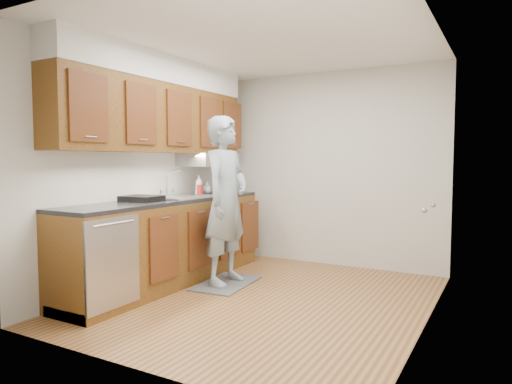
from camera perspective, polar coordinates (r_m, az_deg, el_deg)
floor at (r=4.62m, az=1.13°, el=-13.20°), size 3.50×3.50×0.00m
ceiling at (r=4.55m, az=1.17°, el=18.43°), size 3.50×3.50×0.00m
wall_left at (r=5.28m, az=-13.38°, el=2.64°), size 0.02×3.50×2.50m
wall_right at (r=3.94m, az=20.82°, el=2.06°), size 0.02×3.50×2.50m
wall_back at (r=6.01m, az=9.01°, el=2.85°), size 3.00×0.02×2.50m
counter at (r=5.16m, az=-10.79°, el=-5.85°), size 0.64×2.80×1.30m
upper_cabinets at (r=5.24m, az=-11.79°, el=10.32°), size 0.47×2.80×1.21m
closet_door at (r=4.25m, az=21.17°, el=-0.86°), size 0.02×1.22×2.05m
floor_mat at (r=5.14m, az=-3.70°, el=-11.31°), size 0.57×0.89×0.02m
person at (r=4.97m, az=-3.75°, el=0.38°), size 0.50×0.74×2.07m
soap_bottle_a at (r=5.58m, az=-7.12°, el=0.88°), size 0.10×0.10×0.25m
soap_bottle_b at (r=5.60m, az=-4.75°, el=0.60°), size 0.11×0.12×0.19m
soap_bottle_c at (r=5.72m, az=-6.12°, el=0.48°), size 0.16×0.16×0.15m
soda_can at (r=5.49m, az=-7.01°, el=0.24°), size 0.08×0.08×0.14m
steel_can at (r=5.72m, az=-5.01°, el=0.30°), size 0.08×0.08×0.11m
dish_rack at (r=4.85m, az=-14.09°, el=-0.80°), size 0.40×0.35×0.06m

